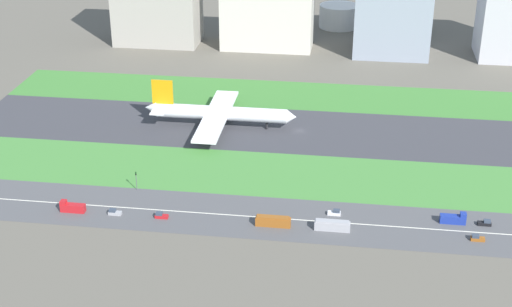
{
  "coord_description": "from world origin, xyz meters",
  "views": [
    {
      "loc": [
        21.67,
        -289.72,
        128.91
      ],
      "look_at": [
        -13.33,
        -36.5,
        6.0
      ],
      "focal_mm": 52.87,
      "sensor_mm": 36.0,
      "label": 1
    }
  ],
  "objects": [
    {
      "name": "office_tower",
      "position": [
        39.92,
        114.0,
        26.79
      ],
      "size": [
        39.97,
        35.26,
        53.59
      ],
      "primitive_type": "cube",
      "color": "gray",
      "rests_on": "ground_plane"
    },
    {
      "name": "bus_0",
      "position": [
        -1.93,
        -78.0,
        1.82
      ],
      "size": [
        11.6,
        2.5,
        3.5
      ],
      "rotation": [
        0.0,
        0.0,
        3.14
      ],
      "color": "brown",
      "rests_on": "highway"
    },
    {
      "name": "grass_median_south",
      "position": [
        0.0,
        -41.0,
        0.05
      ],
      "size": [
        280.0,
        36.0,
        0.1
      ],
      "primitive_type": "cube",
      "color": "#427F38",
      "rests_on": "ground_plane"
    },
    {
      "name": "car_1",
      "position": [
        -55.91,
        -78.0,
        0.92
      ],
      "size": [
        4.4,
        1.8,
        2.0
      ],
      "rotation": [
        0.0,
        0.0,
        3.14
      ],
      "color": "#99999E",
      "rests_on": "highway"
    },
    {
      "name": "car_0",
      "position": [
        67.21,
        -68.0,
        0.92
      ],
      "size": [
        4.4,
        1.8,
        2.0
      ],
      "color": "black",
      "rests_on": "highway"
    },
    {
      "name": "traffic_light",
      "position": [
        -53.22,
        -60.01,
        4.29
      ],
      "size": [
        0.36,
        0.5,
        7.2
      ],
      "color": "#4C4C51",
      "rests_on": "highway"
    },
    {
      "name": "grass_median_north",
      "position": [
        0.0,
        41.0,
        0.05
      ],
      "size": [
        280.0,
        36.0,
        0.1
      ],
      "primitive_type": "cube",
      "color": "#3D7A33",
      "rests_on": "ground_plane"
    },
    {
      "name": "highway_centerline",
      "position": [
        0.0,
        -73.0,
        0.11
      ],
      "size": [
        266.0,
        0.5,
        0.01
      ],
      "primitive_type": "cube",
      "color": "silver",
      "rests_on": "highway"
    },
    {
      "name": "fuel_tank_west",
      "position": [
        10.27,
        159.0,
        6.75
      ],
      "size": [
        23.71,
        23.71,
        13.5
      ],
      "primitive_type": "cylinder",
      "color": "silver",
      "rests_on": "ground_plane"
    },
    {
      "name": "runway",
      "position": [
        0.0,
        0.0,
        0.05
      ],
      "size": [
        280.0,
        46.0,
        0.1
      ],
      "primitive_type": "cube",
      "color": "#38383D",
      "rests_on": "ground_plane"
    },
    {
      "name": "truck_1",
      "position": [
        -70.69,
        -78.0,
        1.67
      ],
      "size": [
        8.4,
        2.5,
        4.0
      ],
      "rotation": [
        0.0,
        0.0,
        3.14
      ],
      "color": "#B2191E",
      "rests_on": "highway"
    },
    {
      "name": "airliner",
      "position": [
        -35.01,
        0.0,
        6.23
      ],
      "size": [
        65.0,
        56.0,
        19.7
      ],
      "color": "white",
      "rests_on": "runway"
    },
    {
      "name": "car_2",
      "position": [
        -39.75,
        -78.0,
        0.92
      ],
      "size": [
        4.4,
        1.8,
        2.0
      ],
      "rotation": [
        0.0,
        0.0,
        3.14
      ],
      "color": "#B2191E",
      "rests_on": "highway"
    },
    {
      "name": "car_3",
      "position": [
        17.86,
        -68.0,
        0.92
      ],
      "size": [
        4.4,
        1.8,
        2.0
      ],
      "color": "silver",
      "rests_on": "highway"
    },
    {
      "name": "highway",
      "position": [
        0.0,
        -73.0,
        0.05
      ],
      "size": [
        280.0,
        28.0,
        0.1
      ],
      "primitive_type": "cube",
      "color": "#4C4C4F",
      "rests_on": "ground_plane"
    },
    {
      "name": "ground_plane",
      "position": [
        0.0,
        0.0,
        0.0
      ],
      "size": [
        800.0,
        800.0,
        0.0
      ],
      "primitive_type": "plane",
      "color": "#5B564C"
    },
    {
      "name": "hangar_building",
      "position": [
        -27.72,
        114.0,
        22.61
      ],
      "size": [
        49.78,
        25.11,
        45.22
      ],
      "primitive_type": "cube",
      "color": "beige",
      "rests_on": "ground_plane"
    },
    {
      "name": "fuel_tank_centre",
      "position": [
        46.28,
        159.0,
        8.44
      ],
      "size": [
        19.6,
        19.6,
        16.88
      ],
      "primitive_type": "cylinder",
      "color": "silver",
      "rests_on": "ground_plane"
    },
    {
      "name": "truck_0",
      "position": [
        57.01,
        -68.0,
        1.67
      ],
      "size": [
        8.4,
        2.5,
        4.0
      ],
      "color": "navy",
      "rests_on": "highway"
    },
    {
      "name": "car_4",
      "position": [
        63.43,
        -78.0,
        0.92
      ],
      "size": [
        4.4,
        1.8,
        2.0
      ],
      "rotation": [
        0.0,
        0.0,
        3.14
      ],
      "color": "brown",
      "rests_on": "highway"
    },
    {
      "name": "bus_1",
      "position": [
        17.46,
        -78.0,
        1.82
      ],
      "size": [
        11.6,
        2.5,
        3.5
      ],
      "rotation": [
        0.0,
        0.0,
        3.14
      ],
      "color": "#99999E",
      "rests_on": "highway"
    }
  ]
}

